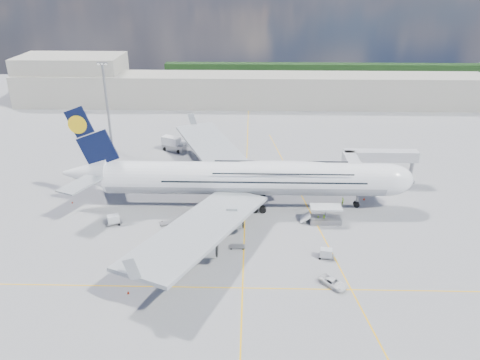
{
  "coord_description": "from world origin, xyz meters",
  "views": [
    {
      "loc": [
        1.2,
        -84.03,
        49.08
      ],
      "look_at": [
        -1.14,
        8.0,
        7.24
      ],
      "focal_mm": 35.0,
      "sensor_mm": 36.0,
      "label": 1
    }
  ],
  "objects_px": {
    "crew_tug": "(204,249)",
    "cone_wing_right_outer": "(128,292)",
    "dolly_row_c": "(193,238)",
    "cone_tail": "(72,202)",
    "dolly_back": "(113,219)",
    "catering_truck_outer": "(174,144)",
    "cone_nose": "(364,199)",
    "cone_wing_right_inner": "(165,236)",
    "airliner": "(247,178)",
    "light_mast": "(107,106)",
    "baggage_tug": "(221,230)",
    "crew_wing": "(156,243)",
    "cone_wing_left_inner": "(228,168)",
    "catering_truck_inner": "(197,176)",
    "dolly_nose_far": "(326,253)",
    "service_van": "(333,283)",
    "dolly_row_a": "(167,223)",
    "crew_loader": "(318,219)",
    "jet_bridge": "(370,161)",
    "cargo_loader": "(324,217)",
    "cone_wing_left_outer": "(226,168)",
    "dolly_row_b": "(174,253)",
    "crew_nose": "(343,201)",
    "crew_van": "(324,219)",
    "dolly_nose_near": "(237,246)"
  },
  "relations": [
    {
      "from": "cone_tail",
      "to": "baggage_tug",
      "type": "bearing_deg",
      "value": -19.44
    },
    {
      "from": "dolly_row_a",
      "to": "cone_wing_left_outer",
      "type": "height_order",
      "value": "cone_wing_left_outer"
    },
    {
      "from": "crew_tug",
      "to": "cone_wing_left_inner",
      "type": "relative_size",
      "value": 2.93
    },
    {
      "from": "cargo_loader",
      "to": "dolly_row_a",
      "type": "xyz_separation_m",
      "value": [
        -33.01,
        -1.93,
        -0.91
      ]
    },
    {
      "from": "airliner",
      "to": "cone_wing_right_inner",
      "type": "xyz_separation_m",
      "value": [
        -16.03,
        -14.02,
        -6.56
      ]
    },
    {
      "from": "catering_truck_outer",
      "to": "dolly_back",
      "type": "bearing_deg",
      "value": -73.0
    },
    {
      "from": "cone_wing_right_inner",
      "to": "baggage_tug",
      "type": "bearing_deg",
      "value": 9.15
    },
    {
      "from": "catering_truck_inner",
      "to": "crew_tug",
      "type": "relative_size",
      "value": 4.76
    },
    {
      "from": "dolly_row_a",
      "to": "baggage_tug",
      "type": "relative_size",
      "value": 1.04
    },
    {
      "from": "jet_bridge",
      "to": "crew_van",
      "type": "bearing_deg",
      "value": -125.72
    },
    {
      "from": "baggage_tug",
      "to": "cone_nose",
      "type": "bearing_deg",
      "value": 49.84
    },
    {
      "from": "crew_tug",
      "to": "cone_wing_right_inner",
      "type": "relative_size",
      "value": 2.58
    },
    {
      "from": "dolly_back",
      "to": "crew_loader",
      "type": "height_order",
      "value": "dolly_back"
    },
    {
      "from": "crew_van",
      "to": "cone_wing_left_outer",
      "type": "bearing_deg",
      "value": 27.65
    },
    {
      "from": "airliner",
      "to": "dolly_row_a",
      "type": "distance_m",
      "value": 19.88
    },
    {
      "from": "cone_tail",
      "to": "crew_nose",
      "type": "bearing_deg",
      "value": 0.59
    },
    {
      "from": "light_mast",
      "to": "catering_truck_outer",
      "type": "bearing_deg",
      "value": -2.37
    },
    {
      "from": "dolly_row_b",
      "to": "crew_wing",
      "type": "relative_size",
      "value": 2.22
    },
    {
      "from": "cone_nose",
      "to": "cone_wing_right_inner",
      "type": "height_order",
      "value": "cone_wing_right_inner"
    },
    {
      "from": "cone_nose",
      "to": "baggage_tug",
      "type": "bearing_deg",
      "value": -153.95
    },
    {
      "from": "dolly_nose_far",
      "to": "crew_wing",
      "type": "distance_m",
      "value": 32.4
    },
    {
      "from": "cargo_loader",
      "to": "cone_tail",
      "type": "height_order",
      "value": "cargo_loader"
    },
    {
      "from": "crew_loader",
      "to": "baggage_tug",
      "type": "bearing_deg",
      "value": -129.33
    },
    {
      "from": "light_mast",
      "to": "dolly_back",
      "type": "distance_m",
      "value": 47.41
    },
    {
      "from": "baggage_tug",
      "to": "cone_wing_left_inner",
      "type": "distance_m",
      "value": 33.35
    },
    {
      "from": "crew_wing",
      "to": "cone_wing_left_inner",
      "type": "relative_size",
      "value": 3.03
    },
    {
      "from": "cone_wing_left_inner",
      "to": "dolly_back",
      "type": "bearing_deg",
      "value": -126.79
    },
    {
      "from": "dolly_row_c",
      "to": "cone_tail",
      "type": "bearing_deg",
      "value": 158.44
    },
    {
      "from": "jet_bridge",
      "to": "cone_wing_right_outer",
      "type": "relative_size",
      "value": 35.58
    },
    {
      "from": "airliner",
      "to": "dolly_row_c",
      "type": "relative_size",
      "value": 27.52
    },
    {
      "from": "service_van",
      "to": "dolly_row_a",
      "type": "bearing_deg",
      "value": 104.42
    },
    {
      "from": "dolly_row_c",
      "to": "cone_nose",
      "type": "xyz_separation_m",
      "value": [
        37.63,
        18.17,
        -0.01
      ]
    },
    {
      "from": "dolly_back",
      "to": "cargo_loader",
      "type": "bearing_deg",
      "value": -21.32
    },
    {
      "from": "cone_wing_left_inner",
      "to": "cone_tail",
      "type": "height_order",
      "value": "cone_wing_left_inner"
    },
    {
      "from": "light_mast",
      "to": "crew_loader",
      "type": "xyz_separation_m",
      "value": [
        55.51,
        -42.31,
        -12.44
      ]
    },
    {
      "from": "airliner",
      "to": "crew_tug",
      "type": "distance_m",
      "value": 21.91
    },
    {
      "from": "dolly_nose_near",
      "to": "cone_wing_left_outer",
      "type": "relative_size",
      "value": 5.52
    },
    {
      "from": "cone_wing_left_inner",
      "to": "cone_wing_right_outer",
      "type": "relative_size",
      "value": 1.06
    },
    {
      "from": "cone_nose",
      "to": "cone_wing_right_outer",
      "type": "bearing_deg",
      "value": -142.6
    },
    {
      "from": "service_van",
      "to": "cone_tail",
      "type": "height_order",
      "value": "service_van"
    },
    {
      "from": "dolly_nose_far",
      "to": "service_van",
      "type": "relative_size",
      "value": 0.64
    },
    {
      "from": "crew_van",
      "to": "cone_wing_right_outer",
      "type": "xyz_separation_m",
      "value": [
        -35.61,
        -24.74,
        -0.6
      ]
    },
    {
      "from": "dolly_back",
      "to": "catering_truck_outer",
      "type": "xyz_separation_m",
      "value": [
        6.03,
        43.33,
        0.91
      ]
    },
    {
      "from": "crew_tug",
      "to": "cone_wing_right_outer",
      "type": "height_order",
      "value": "crew_tug"
    },
    {
      "from": "cargo_loader",
      "to": "service_van",
      "type": "relative_size",
      "value": 1.73
    },
    {
      "from": "baggage_tug",
      "to": "crew_tug",
      "type": "relative_size",
      "value": 1.98
    },
    {
      "from": "cone_wing_left_outer",
      "to": "crew_tug",
      "type": "bearing_deg",
      "value": -92.94
    },
    {
      "from": "cone_wing_left_inner",
      "to": "cone_wing_right_inner",
      "type": "height_order",
      "value": "cone_wing_right_inner"
    },
    {
      "from": "cone_nose",
      "to": "cone_wing_right_inner",
      "type": "relative_size",
      "value": 1.0
    },
    {
      "from": "dolly_back",
      "to": "cone_wing_right_inner",
      "type": "xyz_separation_m",
      "value": [
        11.71,
        -4.92,
        -0.79
      ]
    }
  ]
}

